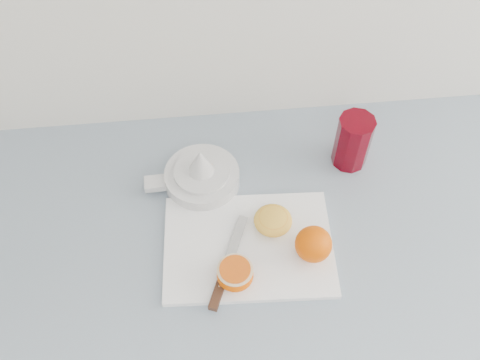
% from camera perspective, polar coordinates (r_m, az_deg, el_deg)
% --- Properties ---
extents(counter, '(2.33, 0.64, 0.89)m').
position_cam_1_polar(counter, '(1.48, 3.06, -13.37)').
color(counter, silver).
rests_on(counter, ground).
extents(cutting_board, '(0.34, 0.25, 0.01)m').
position_cam_1_polar(cutting_board, '(1.04, 0.90, -7.03)').
color(cutting_board, white).
rests_on(cutting_board, counter).
extents(whole_orange, '(0.07, 0.07, 0.07)m').
position_cam_1_polar(whole_orange, '(1.00, 7.84, -6.80)').
color(whole_orange, orange).
rests_on(whole_orange, cutting_board).
extents(half_orange, '(0.07, 0.07, 0.04)m').
position_cam_1_polar(half_orange, '(0.98, -0.53, -10.01)').
color(half_orange, orange).
rests_on(half_orange, cutting_board).
extents(squeezed_shell, '(0.08, 0.08, 0.03)m').
position_cam_1_polar(squeezed_shell, '(1.05, 3.54, -4.30)').
color(squeezed_shell, gold).
rests_on(squeezed_shell, cutting_board).
extents(paring_knife, '(0.09, 0.19, 0.01)m').
position_cam_1_polar(paring_knife, '(0.99, -1.87, -10.49)').
color(paring_knife, '#402818').
rests_on(paring_knife, cutting_board).
extents(citrus_juicer, '(0.20, 0.16, 0.10)m').
position_cam_1_polar(citrus_juicer, '(1.11, -4.18, 0.47)').
color(citrus_juicer, white).
rests_on(citrus_juicer, counter).
extents(red_tumbler, '(0.08, 0.08, 0.13)m').
position_cam_1_polar(red_tumbler, '(1.15, 11.90, 3.90)').
color(red_tumbler, '#5B000C').
rests_on(red_tumbler, counter).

